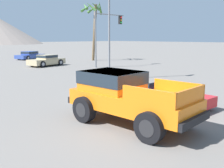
{
  "coord_description": "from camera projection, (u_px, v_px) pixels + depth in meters",
  "views": [
    {
      "loc": [
        -7.29,
        -6.21,
        3.1
      ],
      "look_at": [
        -0.44,
        0.81,
        1.35
      ],
      "focal_mm": 42.0,
      "sensor_mm": 36.0,
      "label": 1
    }
  ],
  "objects": [
    {
      "name": "ground_plane",
      "position": [
        135.0,
        120.0,
        9.93
      ],
      "size": [
        320.0,
        320.0,
        0.0
      ],
      "primitive_type": "plane",
      "color": "slate"
    },
    {
      "name": "orange_pickup_truck",
      "position": [
        125.0,
        94.0,
        9.52
      ],
      "size": [
        2.47,
        5.05,
        1.86
      ],
      "rotation": [
        0.0,
        0.0,
        0.05
      ],
      "color": "orange",
      "rests_on": "ground_plane"
    },
    {
      "name": "red_convertible_car",
      "position": [
        167.0,
        97.0,
        12.1
      ],
      "size": [
        2.03,
        4.11,
        1.05
      ],
      "rotation": [
        0.0,
        0.0,
        -0.03
      ],
      "color": "red",
      "rests_on": "ground_plane"
    },
    {
      "name": "parked_car_blue",
      "position": [
        30.0,
        55.0,
        37.66
      ],
      "size": [
        4.67,
        3.04,
        1.14
      ],
      "rotation": [
        0.0,
        0.0,
        5.03
      ],
      "color": "#334C9E",
      "rests_on": "ground_plane"
    },
    {
      "name": "parked_car_tan",
      "position": [
        47.0,
        60.0,
        28.84
      ],
      "size": [
        4.32,
        2.45,
        1.22
      ],
      "rotation": [
        0.0,
        0.0,
        1.75
      ],
      "color": "tan",
      "rests_on": "ground_plane"
    },
    {
      "name": "traffic_light_main",
      "position": [
        107.0,
        28.0,
        27.84
      ],
      "size": [
        4.21,
        0.38,
        5.75
      ],
      "color": "slate",
      "rests_on": "ground_plane"
    },
    {
      "name": "street_lamp_post",
      "position": [
        109.0,
        14.0,
        18.86
      ],
      "size": [
        0.9,
        0.24,
        7.9
      ],
      "color": "slate",
      "rests_on": "ground_plane"
    },
    {
      "name": "palm_tree_tall",
      "position": [
        93.0,
        17.0,
        34.85
      ],
      "size": [
        2.94,
        3.0,
        7.8
      ],
      "color": "brown",
      "rests_on": "ground_plane"
    }
  ]
}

